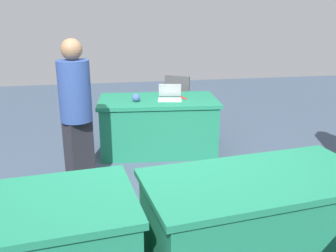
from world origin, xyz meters
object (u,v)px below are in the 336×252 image
object	(u,v)px
yarn_ball	(136,98)
person_organiser	(76,109)
table_back_left	(257,221)
scissors_red	(183,98)
table_foreground	(158,125)
laptop_silver	(170,97)
chair_tucked_left	(180,99)

from	to	relation	value
yarn_ball	person_organiser	bearing A→B (deg)	52.45
table_back_left	scissors_red	world-z (taller)	scissors_red
table_foreground	table_back_left	size ratio (longest dim) A/B	0.94
table_foreground	laptop_silver	xyz separation A→B (m)	(-0.16, 0.07, 0.42)
table_foreground	yarn_ball	bearing A→B (deg)	18.59
table_back_left	scissors_red	distance (m)	2.65
chair_tucked_left	scissors_red	bearing A→B (deg)	-66.84
table_foreground	chair_tucked_left	bearing A→B (deg)	-119.33
table_back_left	person_organiser	bearing A→B (deg)	-48.00
laptop_silver	yarn_ball	world-z (taller)	laptop_silver
table_foreground	scissors_red	bearing A→B (deg)	176.84
person_organiser	yarn_ball	xyz separation A→B (m)	(-0.73, -0.95, -0.12)
table_foreground	yarn_ball	xyz separation A→B (m)	(0.32, 0.11, 0.44)
table_foreground	table_back_left	distance (m)	2.67
person_organiser	scissors_red	bearing A→B (deg)	0.08
person_organiser	yarn_ball	distance (m)	1.21
person_organiser	laptop_silver	size ratio (longest dim) A/B	4.60
person_organiser	table_back_left	bearing A→B (deg)	-84.30
table_foreground	laptop_silver	distance (m)	0.46
table_back_left	yarn_ball	world-z (taller)	yarn_ball
table_back_left	person_organiser	size ratio (longest dim) A/B	1.09
table_foreground	table_back_left	bearing A→B (deg)	98.01
chair_tucked_left	yarn_ball	world-z (taller)	chair_tucked_left
table_back_left	table_foreground	bearing A→B (deg)	-81.99
table_back_left	laptop_silver	size ratio (longest dim) A/B	5.02
table_back_left	laptop_silver	xyz separation A→B (m)	(0.22, -2.57, 0.42)
chair_tucked_left	yarn_ball	xyz separation A→B (m)	(0.82, 1.00, 0.28)
laptop_silver	scissors_red	xyz separation A→B (m)	(-0.20, -0.05, -0.04)
chair_tucked_left	laptop_silver	distance (m)	1.06
person_organiser	yarn_ball	size ratio (longest dim) A/B	15.16
table_foreground	scissors_red	size ratio (longest dim) A/B	9.59
table_foreground	person_organiser	size ratio (longest dim) A/B	1.02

